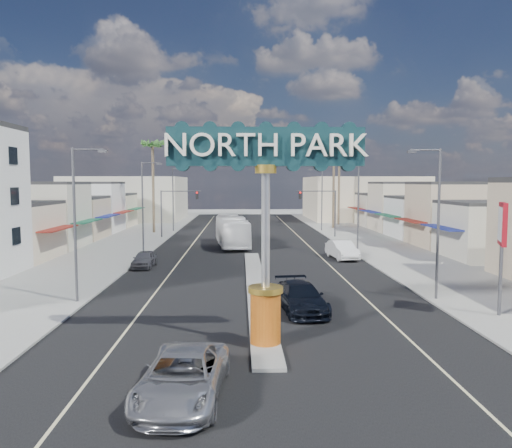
{
  "coord_description": "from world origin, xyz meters",
  "views": [
    {
      "loc": [
        -1.06,
        -18.9,
        7.05
      ],
      "look_at": [
        -0.18,
        9.06,
        4.69
      ],
      "focal_mm": 35.0,
      "sensor_mm": 36.0,
      "label": 1
    }
  ],
  "objects": [
    {
      "name": "palm_right_far",
      "position": [
        15.0,
        62.0,
        12.39
      ],
      "size": [
        2.6,
        2.6,
        14.1
      ],
      "color": "brown",
      "rests_on": "ground"
    },
    {
      "name": "sidewalk_right",
      "position": [
        14.0,
        30.0,
        0.06
      ],
      "size": [
        8.0,
        120.0,
        0.12
      ],
      "primitive_type": "cube",
      "color": "gray",
      "rests_on": "ground"
    },
    {
      "name": "traffic_signal_right",
      "position": [
        9.18,
        43.99,
        4.27
      ],
      "size": [
        5.09,
        0.45,
        6.0
      ],
      "color": "#47474C",
      "rests_on": "ground"
    },
    {
      "name": "traffic_signal_left",
      "position": [
        -9.18,
        43.99,
        4.27
      ],
      "size": [
        5.09,
        0.45,
        6.0
      ],
      "color": "#47474C",
      "rests_on": "ground"
    },
    {
      "name": "streetlight_l_near",
      "position": [
        -10.43,
        10.0,
        5.07
      ],
      "size": [
        2.03,
        0.22,
        9.0
      ],
      "color": "#47474C",
      "rests_on": "ground"
    },
    {
      "name": "suv_right",
      "position": [
        2.21,
        7.7,
        0.78
      ],
      "size": [
        2.86,
        5.64,
        1.57
      ],
      "primitive_type": "imported",
      "rotation": [
        0.0,
        0.0,
        0.13
      ],
      "color": "black",
      "rests_on": "ground"
    },
    {
      "name": "median_island",
      "position": [
        0.0,
        14.0,
        0.08
      ],
      "size": [
        1.3,
        30.0,
        0.16
      ],
      "primitive_type": "cube",
      "color": "gray",
      "rests_on": "ground"
    },
    {
      "name": "car_parked_right",
      "position": [
        8.27,
        26.26,
        0.84
      ],
      "size": [
        2.4,
        5.28,
        1.68
      ],
      "primitive_type": "imported",
      "rotation": [
        0.0,
        0.0,
        0.12
      ],
      "color": "white",
      "rests_on": "ground"
    },
    {
      "name": "ground",
      "position": [
        0.0,
        30.0,
        0.0
      ],
      "size": [
        160.0,
        160.0,
        0.0
      ],
      "primitive_type": "plane",
      "color": "gray",
      "rests_on": "ground"
    },
    {
      "name": "streetlight_l_mid",
      "position": [
        -10.43,
        30.0,
        5.07
      ],
      "size": [
        2.03,
        0.22,
        9.0
      ],
      "color": "#47474C",
      "rests_on": "ground"
    },
    {
      "name": "suv_left",
      "position": [
        -2.94,
        -3.17,
        0.77
      ],
      "size": [
        3.02,
        5.77,
        1.55
      ],
      "primitive_type": "imported",
      "rotation": [
        0.0,
        0.0,
        -0.08
      ],
      "color": "#A6A7AB",
      "rests_on": "ground"
    },
    {
      "name": "car_parked_left",
      "position": [
        -9.0,
        22.15,
        0.69
      ],
      "size": [
        1.74,
        4.11,
        1.39
      ],
      "primitive_type": "imported",
      "rotation": [
        0.0,
        0.0,
        -0.02
      ],
      "color": "#5E5D62",
      "rests_on": "ground"
    },
    {
      "name": "storefront_row_right",
      "position": [
        24.0,
        43.0,
        3.0
      ],
      "size": [
        12.0,
        42.0,
        6.0
      ],
      "primitive_type": "cube",
      "color": "#B7B29E",
      "rests_on": "ground"
    },
    {
      "name": "backdrop_far_left",
      "position": [
        -22.0,
        75.0,
        4.0
      ],
      "size": [
        20.0,
        20.0,
        8.0
      ],
      "primitive_type": "cube",
      "color": "#B7B29E",
      "rests_on": "ground"
    },
    {
      "name": "backdrop_far_right",
      "position": [
        22.0,
        75.0,
        4.0
      ],
      "size": [
        20.0,
        20.0,
        8.0
      ],
      "primitive_type": "cube",
      "color": "beige",
      "rests_on": "ground"
    },
    {
      "name": "streetlight_r_far",
      "position": [
        10.43,
        52.0,
        5.07
      ],
      "size": [
        2.03,
        0.22,
        9.0
      ],
      "color": "#47474C",
      "rests_on": "ground"
    },
    {
      "name": "palm_left_far",
      "position": [
        -13.0,
        50.0,
        11.5
      ],
      "size": [
        2.6,
        2.6,
        13.1
      ],
      "color": "brown",
      "rests_on": "ground"
    },
    {
      "name": "gateway_sign",
      "position": [
        0.0,
        1.98,
        5.93
      ],
      "size": [
        8.2,
        1.5,
        9.15
      ],
      "color": "#B7440E",
      "rests_on": "median_island"
    },
    {
      "name": "bank_pylon_sign",
      "position": [
        12.42,
        6.21,
        4.57
      ],
      "size": [
        0.88,
        1.8,
        5.88
      ],
      "rotation": [
        0.0,
        0.0,
        -0.37
      ],
      "color": "#47474C",
      "rests_on": "sidewalk_right"
    },
    {
      "name": "city_bus",
      "position": [
        -2.0,
        35.89,
        1.65
      ],
      "size": [
        4.09,
        12.12,
        3.31
      ],
      "primitive_type": "imported",
      "rotation": [
        0.0,
        0.0,
        0.11
      ],
      "color": "white",
      "rests_on": "ground"
    },
    {
      "name": "storefront_row_left",
      "position": [
        -24.0,
        43.0,
        3.0
      ],
      "size": [
        12.0,
        42.0,
        6.0
      ],
      "primitive_type": "cube",
      "color": "beige",
      "rests_on": "ground"
    },
    {
      "name": "palm_right_mid",
      "position": [
        13.0,
        56.0,
        10.6
      ],
      "size": [
        2.6,
        2.6,
        12.1
      ],
      "color": "brown",
      "rests_on": "ground"
    },
    {
      "name": "streetlight_r_near",
      "position": [
        10.43,
        10.0,
        5.07
      ],
      "size": [
        2.03,
        0.22,
        9.0
      ],
      "color": "#47474C",
      "rests_on": "ground"
    },
    {
      "name": "road",
      "position": [
        0.0,
        30.0,
        0.01
      ],
      "size": [
        20.0,
        120.0,
        0.01
      ],
      "primitive_type": "cube",
      "color": "black",
      "rests_on": "ground"
    },
    {
      "name": "streetlight_l_far",
      "position": [
        -10.43,
        52.0,
        5.07
      ],
      "size": [
        2.03,
        0.22,
        9.0
      ],
      "color": "#47474C",
      "rests_on": "ground"
    },
    {
      "name": "sidewalk_left",
      "position": [
        -14.0,
        30.0,
        0.06
      ],
      "size": [
        8.0,
        120.0,
        0.12
      ],
      "primitive_type": "cube",
      "color": "gray",
      "rests_on": "ground"
    },
    {
      "name": "streetlight_r_mid",
      "position": [
        10.43,
        30.0,
        5.07
      ],
      "size": [
        2.03,
        0.22,
        9.0
      ],
      "color": "#47474C",
      "rests_on": "ground"
    }
  ]
}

